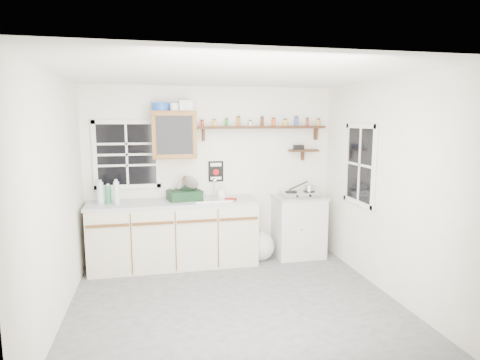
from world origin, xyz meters
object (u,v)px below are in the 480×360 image
object	(u,v)px
main_cabinet	(175,233)
dish_rack	(186,192)
spice_shelf	(263,127)
right_cabinet	(298,226)
upper_cabinet	(174,135)
hotplate	(300,194)

from	to	relation	value
main_cabinet	dish_rack	bearing A→B (deg)	20.35
main_cabinet	spice_shelf	size ratio (longest dim) A/B	1.21
spice_shelf	dish_rack	bearing A→B (deg)	-172.64
dish_rack	main_cabinet	bearing A→B (deg)	-172.16
main_cabinet	right_cabinet	bearing A→B (deg)	0.79
main_cabinet	dish_rack	size ratio (longest dim) A/B	4.55
right_cabinet	spice_shelf	distance (m)	1.57
right_cabinet	dish_rack	world-z (taller)	dish_rack
upper_cabinet	spice_shelf	world-z (taller)	upper_cabinet
right_cabinet	spice_shelf	bearing A→B (deg)	159.68
main_cabinet	spice_shelf	xyz separation A→B (m)	(1.33, 0.21, 1.47)
main_cabinet	hotplate	bearing A→B (deg)	0.17
spice_shelf	hotplate	size ratio (longest dim) A/B	3.32
main_cabinet	upper_cabinet	world-z (taller)	upper_cabinet
upper_cabinet	hotplate	bearing A→B (deg)	-4.38
main_cabinet	spice_shelf	distance (m)	1.99
upper_cabinet	spice_shelf	xyz separation A→B (m)	(1.29, 0.07, 0.10)
right_cabinet	spice_shelf	world-z (taller)	spice_shelf
right_cabinet	hotplate	bearing A→B (deg)	-67.79
right_cabinet	upper_cabinet	distance (m)	2.26
right_cabinet	main_cabinet	bearing A→B (deg)	-179.21
upper_cabinet	hotplate	size ratio (longest dim) A/B	1.13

